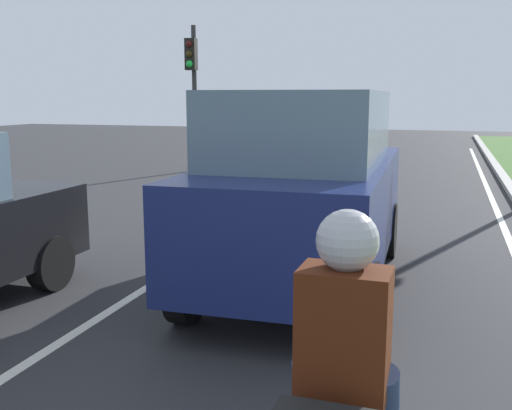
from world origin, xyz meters
name	(u,v)px	position (x,y,z in m)	size (l,w,h in m)	color
ground_plane	(305,211)	(0.00, 14.00, 0.00)	(60.00, 60.00, 0.00)	#2D2D30
lane_line_center	(271,209)	(-0.70, 14.00, 0.00)	(0.12, 32.00, 0.01)	silver
lane_line_right_edge	(502,222)	(3.60, 14.00, 0.00)	(0.12, 32.00, 0.01)	silver
car_suv_ahead	(305,188)	(1.03, 9.45, 1.17)	(2.07, 4.55, 2.28)	navy
rider_person	(345,329)	(2.18, 5.30, 1.19)	(0.51, 0.41, 1.16)	#4C1E0C
traffic_light_overhead_left	(193,76)	(-4.63, 19.17, 2.81)	(0.32, 0.50, 4.26)	#2D2D2D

